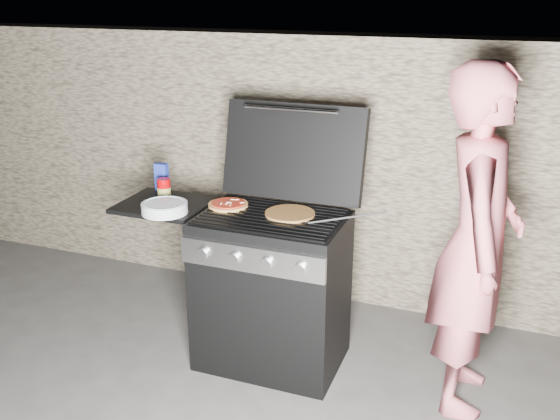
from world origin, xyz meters
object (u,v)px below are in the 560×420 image
(sauce_jar, at_px, (164,188))
(pizza_topped, at_px, (228,204))
(person, at_px, (477,243))
(gas_grill, at_px, (232,283))

(sauce_jar, bearing_deg, pizza_topped, -2.35)
(pizza_topped, relative_size, sauce_jar, 1.89)
(pizza_topped, distance_m, person, 1.36)
(person, bearing_deg, gas_grill, 88.18)
(pizza_topped, distance_m, sauce_jar, 0.43)
(gas_grill, distance_m, pizza_topped, 0.47)
(sauce_jar, relative_size, person, 0.07)
(gas_grill, bearing_deg, person, 1.98)
(gas_grill, xyz_separation_m, pizza_topped, (-0.04, 0.06, 0.47))
(gas_grill, relative_size, sauce_jar, 11.19)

